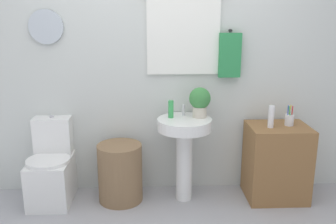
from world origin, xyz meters
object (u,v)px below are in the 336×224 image
(toilet, at_px, (52,170))
(laundry_hamper, at_px, (120,173))
(wooden_cabinet, at_px, (276,162))
(lotion_bottle, at_px, (271,117))
(soap_bottle, at_px, (171,109))
(toothbrush_cup, at_px, (289,119))
(pedestal_sink, at_px, (184,140))
(potted_plant, at_px, (200,101))

(toilet, relative_size, laundry_hamper, 1.43)
(wooden_cabinet, height_order, lotion_bottle, lotion_bottle)
(soap_bottle, bearing_deg, laundry_hamper, -173.90)
(laundry_hamper, distance_m, lotion_bottle, 1.45)
(wooden_cabinet, bearing_deg, toothbrush_cup, 11.85)
(pedestal_sink, height_order, wooden_cabinet, pedestal_sink)
(laundry_hamper, relative_size, wooden_cabinet, 0.77)
(wooden_cabinet, height_order, potted_plant, potted_plant)
(laundry_hamper, distance_m, potted_plant, 0.98)
(wooden_cabinet, distance_m, lotion_bottle, 0.46)
(pedestal_sink, bearing_deg, toilet, 178.40)
(potted_plant, distance_m, lotion_bottle, 0.65)
(laundry_hamper, distance_m, toothbrush_cup, 1.62)
(wooden_cabinet, bearing_deg, pedestal_sink, 180.00)
(soap_bottle, height_order, toothbrush_cup, soap_bottle)
(laundry_hamper, xyz_separation_m, potted_plant, (0.73, 0.06, 0.66))
(pedestal_sink, bearing_deg, potted_plant, 23.20)
(potted_plant, bearing_deg, lotion_bottle, -9.10)
(potted_plant, relative_size, lotion_bottle, 1.36)
(soap_bottle, distance_m, toothbrush_cup, 1.08)
(lotion_bottle, bearing_deg, laundry_hamper, 178.31)
(wooden_cabinet, relative_size, toothbrush_cup, 3.78)
(toilet, height_order, laundry_hamper, toilet)
(toilet, distance_m, wooden_cabinet, 2.07)
(wooden_cabinet, bearing_deg, potted_plant, 175.23)
(pedestal_sink, distance_m, potted_plant, 0.39)
(wooden_cabinet, bearing_deg, toilet, 179.06)
(pedestal_sink, distance_m, toothbrush_cup, 0.97)
(toilet, relative_size, lotion_bottle, 3.90)
(potted_plant, bearing_deg, pedestal_sink, -156.80)
(toilet, relative_size, pedestal_sink, 1.00)
(toilet, xyz_separation_m, toothbrush_cup, (2.17, -0.01, 0.46))
(potted_plant, bearing_deg, toothbrush_cup, -2.83)
(pedestal_sink, bearing_deg, soap_bottle, 157.38)
(lotion_bottle, bearing_deg, potted_plant, 170.90)
(laundry_hamper, relative_size, potted_plant, 2.00)
(pedestal_sink, bearing_deg, wooden_cabinet, 0.00)
(pedestal_sink, xyz_separation_m, lotion_bottle, (0.76, -0.04, 0.23))
(laundry_hamper, xyz_separation_m, toothbrush_cup, (1.54, 0.02, 0.48))
(pedestal_sink, relative_size, lotion_bottle, 3.90)
(soap_bottle, bearing_deg, lotion_bottle, -5.81)
(toothbrush_cup, bearing_deg, laundry_hamper, -179.26)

